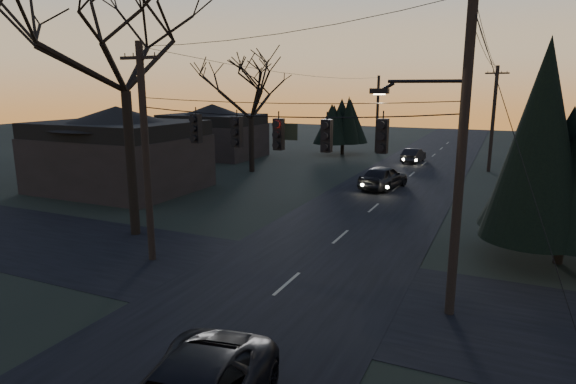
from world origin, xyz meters
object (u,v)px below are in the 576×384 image
at_px(utility_pole_far_r, 488,172).
at_px(utility_pole_left, 153,259).
at_px(utility_pole_right, 449,314).
at_px(sedan_oncoming_a, 383,177).
at_px(sedan_oncoming_b, 414,156).
at_px(bare_tree_left, 121,29).
at_px(utility_pole_far_l, 376,152).
at_px(evergreen_right, 571,152).

bearing_deg(utility_pole_far_r, utility_pole_left, -112.33).
xyz_separation_m(utility_pole_right, sedan_oncoming_a, (-6.30, 17.61, 0.80)).
relative_size(utility_pole_left, sedan_oncoming_b, 2.19).
xyz_separation_m(utility_pole_far_r, bare_tree_left, (-14.52, -25.58, 9.31)).
distance_m(utility_pole_far_l, sedan_oncoming_b, 7.49).
distance_m(utility_pole_right, utility_pole_far_r, 28.00).
height_order(evergreen_right, sedan_oncoming_b, evergreen_right).
relative_size(utility_pole_far_l, bare_tree_left, 0.60).
distance_m(utility_pole_left, utility_pole_far_r, 30.27).
bearing_deg(sedan_oncoming_a, bare_tree_left, 73.81).
bearing_deg(evergreen_right, utility_pole_far_r, 98.94).
distance_m(utility_pole_far_l, bare_tree_left, 34.98).
xyz_separation_m(utility_pole_left, evergreen_right, (14.91, 6.32, 4.46)).
bearing_deg(utility_pole_far_l, utility_pole_left, -90.00).
relative_size(sedan_oncoming_a, sedan_oncoming_b, 1.21).
height_order(bare_tree_left, sedan_oncoming_a, bare_tree_left).
bearing_deg(sedan_oncoming_b, bare_tree_left, 79.78).
distance_m(utility_pole_left, evergreen_right, 16.80).
bearing_deg(utility_pole_far_r, utility_pole_far_l, 145.18).
distance_m(utility_pole_right, utility_pole_far_l, 37.79).
bearing_deg(bare_tree_left, evergreen_right, 12.28).
height_order(utility_pole_far_r, sedan_oncoming_a, utility_pole_far_r).
distance_m(utility_pole_far_l, sedan_oncoming_a, 19.13).
relative_size(utility_pole_right, sedan_oncoming_a, 2.12).
height_order(bare_tree_left, evergreen_right, bare_tree_left).
bearing_deg(bare_tree_left, utility_pole_left, -38.70).
bearing_deg(evergreen_right, utility_pole_far_l, 116.67).
height_order(utility_pole_far_r, bare_tree_left, bare_tree_left).
height_order(utility_pole_left, sedan_oncoming_b, utility_pole_left).
bearing_deg(sedan_oncoming_a, evergreen_right, 142.94).
bearing_deg(bare_tree_left, utility_pole_right, -9.45).
relative_size(utility_pole_right, evergreen_right, 1.29).
height_order(utility_pole_left, sedan_oncoming_a, utility_pole_left).
xyz_separation_m(utility_pole_far_l, bare_tree_left, (-3.02, -33.58, 9.31)).
relative_size(utility_pole_right, bare_tree_left, 0.75).
relative_size(utility_pole_left, bare_tree_left, 0.64).
bearing_deg(utility_pole_left, utility_pole_far_l, 90.00).
relative_size(utility_pole_far_r, evergreen_right, 1.10).
bearing_deg(sedan_oncoming_a, utility_pole_right, 121.92).
relative_size(utility_pole_right, utility_pole_far_l, 1.25).
distance_m(utility_pole_far_r, evergreen_right, 22.40).
xyz_separation_m(utility_pole_left, sedan_oncoming_a, (5.20, 17.61, 0.80)).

